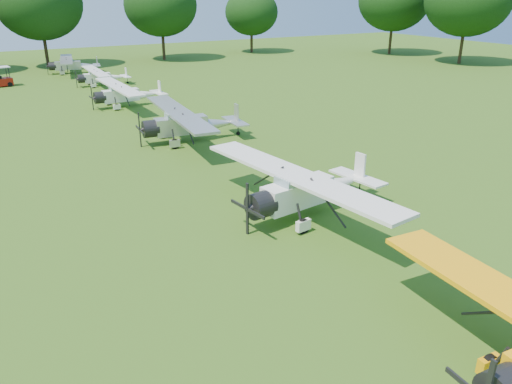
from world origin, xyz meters
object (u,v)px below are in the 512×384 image
Objects in this scene: aircraft_4 at (189,122)px; aircraft_5 at (126,93)px; aircraft_6 at (101,76)px; aircraft_3 at (307,187)px; aircraft_7 at (72,64)px.

aircraft_4 reaches higher than aircraft_5.
aircraft_4 reaches higher than aircraft_6.
aircraft_3 reaches higher than aircraft_4.
aircraft_7 reaches higher than aircraft_6.
aircraft_5 is 1.15× the size of aircraft_6.
aircraft_6 is 0.90× the size of aircraft_7.
aircraft_3 is 49.49m from aircraft_7.
aircraft_3 is 1.17× the size of aircraft_7.
aircraft_3 is at bearing -89.10° from aircraft_6.
aircraft_5 reaches higher than aircraft_7.
aircraft_3 is 1.31× the size of aircraft_6.
aircraft_4 is 35.44m from aircraft_7.
aircraft_7 is at bearing 89.97° from aircraft_5.
aircraft_3 is at bearing -84.87° from aircraft_4.
aircraft_4 is 24.94m from aircraft_6.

